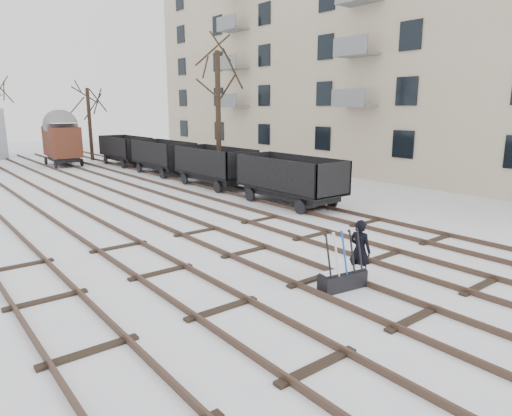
# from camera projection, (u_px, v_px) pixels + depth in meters

# --- Properties ---
(ground) EXTENTS (120.00, 120.00, 0.00)m
(ground) POSITION_uv_depth(u_px,v_px,m) (315.00, 280.00, 12.19)
(ground) COLOR white
(ground) RESTS_ON ground
(tracks) EXTENTS (13.90, 52.00, 0.16)m
(tracks) POSITION_uv_depth(u_px,v_px,m) (117.00, 199.00, 22.64)
(tracks) COLOR black
(tracks) RESTS_ON ground
(apartment_block) EXTENTS (10.12, 45.00, 16.10)m
(apartment_block) POSITION_uv_depth(u_px,v_px,m) (373.00, 58.00, 33.26)
(apartment_block) COLOR beige
(apartment_block) RESTS_ON ground
(ground_frame) EXTENTS (1.35, 0.62, 1.49)m
(ground_frame) POSITION_uv_depth(u_px,v_px,m) (343.00, 278.00, 11.53)
(ground_frame) COLOR black
(ground_frame) RESTS_ON ground
(worker) EXTENTS (0.51, 0.68, 1.67)m
(worker) POSITION_uv_depth(u_px,v_px,m) (360.00, 251.00, 11.94)
(worker) COLOR black
(worker) RESTS_ON ground
(freight_wagon_a) EXTENTS (2.20, 5.51, 2.25)m
(freight_wagon_a) POSITION_uv_depth(u_px,v_px,m) (290.00, 187.00, 21.43)
(freight_wagon_a) COLOR black
(freight_wagon_a) RESTS_ON ground
(freight_wagon_b) EXTENTS (2.20, 5.51, 2.25)m
(freight_wagon_b) POSITION_uv_depth(u_px,v_px,m) (215.00, 172.00, 26.32)
(freight_wagon_b) COLOR black
(freight_wagon_b) RESTS_ON ground
(freight_wagon_c) EXTENTS (2.20, 5.51, 2.25)m
(freight_wagon_c) POSITION_uv_depth(u_px,v_px,m) (163.00, 162.00, 31.22)
(freight_wagon_c) COLOR black
(freight_wagon_c) RESTS_ON ground
(freight_wagon_d) EXTENTS (2.20, 5.51, 2.25)m
(freight_wagon_d) POSITION_uv_depth(u_px,v_px,m) (126.00, 154.00, 36.12)
(freight_wagon_d) COLOR black
(freight_wagon_d) RESTS_ON ground
(box_van_wagon) EXTENTS (2.67, 4.57, 3.36)m
(box_van_wagon) POSITION_uv_depth(u_px,v_px,m) (62.00, 141.00, 35.63)
(box_van_wagon) COLOR black
(box_van_wagon) RESTS_ON ground
(tree_near) EXTENTS (0.30, 0.30, 7.54)m
(tree_near) POSITION_uv_depth(u_px,v_px,m) (218.00, 121.00, 25.72)
(tree_near) COLOR black
(tree_near) RESTS_ON ground
(tree_far_left) EXTENTS (0.30, 0.30, 6.32)m
(tree_far_left) POSITION_uv_depth(u_px,v_px,m) (0.00, 122.00, 43.20)
(tree_far_left) COLOR black
(tree_far_left) RESTS_ON ground
(tree_far_right) EXTENTS (0.30, 0.30, 6.10)m
(tree_far_right) POSITION_uv_depth(u_px,v_px,m) (90.00, 125.00, 39.06)
(tree_far_right) COLOR black
(tree_far_right) RESTS_ON ground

